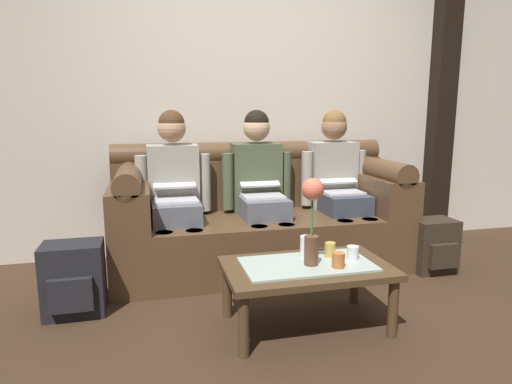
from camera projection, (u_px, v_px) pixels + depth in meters
name	position (u px, v px, depth m)	size (l,w,h in m)	color
ground_plane	(311.00, 334.00, 2.47)	(14.00, 14.00, 0.00)	#382619
back_wall_patterned	(244.00, 83.00, 3.82)	(6.00, 0.12, 2.90)	beige
timber_pillar	(442.00, 85.00, 4.15)	(0.20, 0.20, 2.90)	black
couch	(259.00, 219.00, 3.51)	(2.23, 0.88, 0.96)	#513823
person_left	(174.00, 187.00, 3.30)	(0.56, 0.67, 1.22)	#595B66
person_middle	(259.00, 183.00, 3.46)	(0.56, 0.67, 1.22)	#595B66
person_right	(337.00, 180.00, 3.61)	(0.56, 0.67, 1.22)	#383D4C
coffee_table	(307.00, 273.00, 2.49)	(0.93, 0.56, 0.38)	#47331E
flower_vase	(312.00, 212.00, 2.41)	(0.12, 0.12, 0.48)	brown
cup_near_left	(353.00, 253.00, 2.54)	(0.07, 0.07, 0.08)	silver
cup_near_right	(330.00, 250.00, 2.58)	(0.06, 0.06, 0.09)	gold
cup_far_center	(307.00, 246.00, 2.59)	(0.08, 0.08, 0.12)	silver
cup_far_left	(338.00, 260.00, 2.41)	(0.07, 0.07, 0.08)	#B26633
backpack_right	(433.00, 246.00, 3.39)	(0.32, 0.28, 0.40)	#2D2319
backpack_left	(74.00, 280.00, 2.67)	(0.35, 0.29, 0.44)	black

